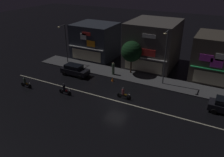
# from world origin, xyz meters

# --- Properties ---
(ground_plane) EXTENTS (140.00, 140.00, 0.00)m
(ground_plane) POSITION_xyz_m (0.00, 0.00, 0.00)
(ground_plane) COLOR black
(lane_divider_stripe) EXTENTS (32.79, 0.16, 0.01)m
(lane_divider_stripe) POSITION_xyz_m (0.00, 0.00, 0.01)
(lane_divider_stripe) COLOR beige
(lane_divider_stripe) RESTS_ON ground
(sidewalk_far) EXTENTS (34.52, 3.70, 0.14)m
(sidewalk_far) POSITION_xyz_m (0.00, 7.34, 0.07)
(sidewalk_far) COLOR #4C4C4F
(sidewalk_far) RESTS_ON ground
(storefront_left_block) EXTENTS (7.49, 8.90, 7.31)m
(storefront_left_block) POSITION_xyz_m (0.00, 13.56, 3.65)
(storefront_left_block) COLOR #56514C
(storefront_left_block) RESTS_ON ground
(storefront_center_block) EXTENTS (7.18, 6.50, 6.10)m
(storefront_center_block) POSITION_xyz_m (-10.35, 12.36, 3.05)
(storefront_center_block) COLOR #2D333D
(storefront_center_block) RESTS_ON ground
(storefront_right_block) EXTENTS (7.40, 6.76, 6.45)m
(storefront_right_block) POSITION_xyz_m (10.35, 12.49, 3.22)
(storefront_right_block) COLOR #4C443A
(storefront_right_block) RESTS_ON ground
(streetlamp_west) EXTENTS (0.44, 1.64, 6.48)m
(streetlamp_west) POSITION_xyz_m (-13.12, 7.29, 4.01)
(streetlamp_west) COLOR #47494C
(streetlamp_west) RESTS_ON sidewalk_far
(streetlamp_mid) EXTENTS (0.44, 1.64, 7.54)m
(streetlamp_mid) POSITION_xyz_m (3.78, 6.81, 4.56)
(streetlamp_mid) COLOR #47494C
(streetlamp_mid) RESTS_ON sidewalk_far
(pedestrian_on_sidewalk) EXTENTS (0.41, 0.41, 1.91)m
(pedestrian_on_sidewalk) POSITION_xyz_m (-3.77, 6.58, 1.02)
(pedestrian_on_sidewalk) COLOR #4C664C
(pedestrian_on_sidewalk) RESTS_ON sidewalk_far
(street_tree) EXTENTS (3.10, 3.10, 5.00)m
(street_tree) POSITION_xyz_m (-1.64, 8.37, 3.57)
(street_tree) COLOR #473323
(street_tree) RESTS_ON sidewalk_far
(parked_car_near_kerb) EXTENTS (4.30, 1.98, 1.67)m
(parked_car_near_kerb) POSITION_xyz_m (-8.93, 3.89, 0.87)
(parked_car_near_kerb) COLOR black
(parked_car_near_kerb) RESTS_ON ground
(motorcycle_lead) EXTENTS (1.90, 0.60, 1.52)m
(motorcycle_lead) POSITION_xyz_m (-6.54, -1.57, 0.63)
(motorcycle_lead) COLOR black
(motorcycle_lead) RESTS_ON ground
(motorcycle_following) EXTENTS (1.90, 0.60, 1.52)m
(motorcycle_following) POSITION_xyz_m (-12.48, -2.46, 0.63)
(motorcycle_following) COLOR black
(motorcycle_following) RESTS_ON ground
(motorcycle_opposite_lane) EXTENTS (1.90, 0.60, 1.52)m
(motorcycle_opposite_lane) POSITION_xyz_m (0.61, 0.93, 0.63)
(motorcycle_opposite_lane) COLOR black
(motorcycle_opposite_lane) RESTS_ON ground
(traffic_cone) EXTENTS (0.36, 0.36, 0.55)m
(traffic_cone) POSITION_xyz_m (-2.90, 4.68, 0.28)
(traffic_cone) COLOR orange
(traffic_cone) RESTS_ON ground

